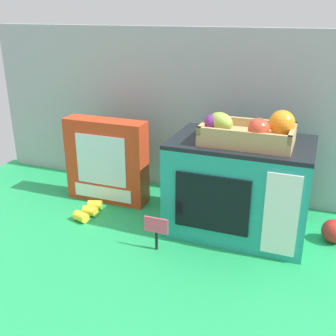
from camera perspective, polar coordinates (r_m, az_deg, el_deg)
The scene contains 8 objects.
ground_plane at distance 1.35m, azimuth 0.73°, elevation -6.50°, with size 1.70×1.70×0.00m, color #219E54.
display_back_panel at distance 1.45m, azimuth 3.88°, elevation 7.61°, with size 1.61×0.03×0.58m, color #A0A3A8.
toy_microwave at distance 1.22m, azimuth 9.91°, elevation -2.55°, with size 0.40×0.26×0.28m.
food_groups_crate at distance 1.13m, azimuth 11.17°, elevation 4.97°, with size 0.25×0.15×0.10m.
cookie_set_box at distance 1.42m, azimuth -8.56°, elevation 0.98°, with size 0.28×0.08×0.29m.
price_sign at distance 1.14m, azimuth -1.66°, elevation -8.45°, with size 0.07×0.01×0.10m.
loose_toy_banana at distance 1.37m, azimuth -11.01°, elevation -5.88°, with size 0.06×0.13×0.03m.
loose_toy_apple at distance 1.28m, azimuth 22.09°, elevation -8.15°, with size 0.07×0.07×0.07m, color red.
Camera 1 is at (0.41, -1.12, 0.63)m, focal length 43.68 mm.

